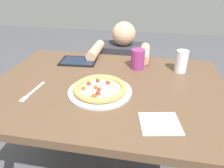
# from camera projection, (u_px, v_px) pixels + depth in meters

# --- Properties ---
(dining_table) EXTENTS (1.27, 0.91, 0.75)m
(dining_table) POSITION_uv_depth(u_px,v_px,m) (107.00, 101.00, 1.19)
(dining_table) COLOR brown
(dining_table) RESTS_ON ground
(pizza_near) EXTENTS (0.32, 0.32, 0.04)m
(pizza_near) POSITION_uv_depth(u_px,v_px,m) (100.00, 89.00, 1.06)
(pizza_near) COLOR #B7B7BC
(pizza_near) RESTS_ON dining_table
(drink_cup_colored) EXTENTS (0.08, 0.08, 0.12)m
(drink_cup_colored) POSITION_uv_depth(u_px,v_px,m) (138.00, 59.00, 1.30)
(drink_cup_colored) COLOR #8C2D72
(drink_cup_colored) RESTS_ON dining_table
(water_cup_clear) EXTENTS (0.07, 0.07, 0.13)m
(water_cup_clear) POSITION_uv_depth(u_px,v_px,m) (181.00, 61.00, 1.25)
(water_cup_clear) COLOR silver
(water_cup_clear) RESTS_ON dining_table
(paper_napkin) EXTENTS (0.18, 0.17, 0.00)m
(paper_napkin) POSITION_uv_depth(u_px,v_px,m) (160.00, 123.00, 0.85)
(paper_napkin) COLOR white
(paper_napkin) RESTS_ON dining_table
(fork) EXTENTS (0.04, 0.20, 0.00)m
(fork) POSITION_uv_depth(u_px,v_px,m) (32.00, 92.00, 1.07)
(fork) COLOR silver
(fork) RESTS_ON dining_table
(tablet) EXTENTS (0.25, 0.19, 0.01)m
(tablet) POSITION_uv_depth(u_px,v_px,m) (78.00, 61.00, 1.42)
(tablet) COLOR black
(tablet) RESTS_ON dining_table
(diner_seated) EXTENTS (0.42, 0.53, 0.95)m
(diner_seated) POSITION_uv_depth(u_px,v_px,m) (123.00, 82.00, 1.85)
(diner_seated) COLOR #333847
(diner_seated) RESTS_ON ground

